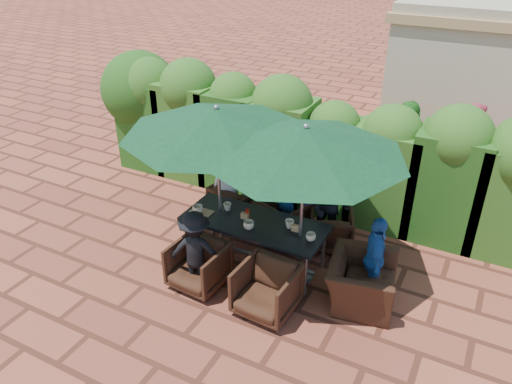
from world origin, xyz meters
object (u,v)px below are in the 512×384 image
at_px(umbrella_right, 305,141).
at_px(chair_far_left, 238,201).
at_px(chair_far_right, 331,228).
at_px(umbrella_left, 217,121).
at_px(chair_near_right, 267,288).
at_px(chair_end_right, 362,275).
at_px(dining_table, 254,226).
at_px(chair_far_mid, 281,217).
at_px(chair_near_left, 198,263).

height_order(umbrella_right, chair_far_left, umbrella_right).
bearing_deg(chair_far_right, umbrella_right, 60.90).
bearing_deg(umbrella_left, umbrella_right, -3.33).
distance_m(chair_near_right, chair_end_right, 1.34).
relative_size(dining_table, chair_far_right, 3.13).
bearing_deg(chair_far_right, chair_far_mid, -13.05).
bearing_deg(chair_far_right, dining_table, 26.19).
xyz_separation_m(umbrella_right, chair_near_right, (-0.10, -0.88, -1.82)).
bearing_deg(chair_near_right, umbrella_right, 86.68).
height_order(chair_far_mid, chair_far_right, chair_far_mid).
bearing_deg(umbrella_left, dining_table, -6.02).
distance_m(dining_table, chair_far_left, 1.28).
distance_m(chair_far_mid, chair_far_right, 0.84).
height_order(umbrella_right, chair_far_right, umbrella_right).
bearing_deg(chair_far_mid, chair_near_left, 96.36).
bearing_deg(chair_far_mid, chair_far_right, -148.59).
relative_size(umbrella_right, chair_near_left, 3.64).
height_order(dining_table, chair_end_right, chair_end_right).
height_order(dining_table, chair_far_right, dining_table).
distance_m(dining_table, umbrella_left, 1.67).
bearing_deg(chair_near_left, chair_near_right, 2.09).
height_order(dining_table, chair_far_mid, dining_table).
height_order(umbrella_left, chair_far_left, umbrella_left).
bearing_deg(umbrella_right, chair_near_left, -145.51).
bearing_deg(umbrella_right, umbrella_left, 176.67).
height_order(umbrella_left, chair_end_right, umbrella_left).
bearing_deg(umbrella_right, chair_far_right, 81.70).
height_order(chair_far_left, chair_far_right, chair_far_left).
height_order(umbrella_left, chair_far_mid, umbrella_left).
relative_size(umbrella_right, chair_far_right, 3.95).
relative_size(chair_far_mid, chair_near_left, 0.98).
bearing_deg(dining_table, chair_near_left, -118.72).
bearing_deg(chair_far_mid, dining_table, 109.47).
distance_m(umbrella_right, chair_far_right, 2.11).
relative_size(umbrella_right, chair_far_mid, 3.71).
xyz_separation_m(umbrella_right, chair_far_left, (-1.58, 0.96, -1.81)).
relative_size(dining_table, chair_end_right, 2.14).
height_order(dining_table, umbrella_left, umbrella_left).
distance_m(umbrella_right, chair_end_right, 2.02).
xyz_separation_m(umbrella_left, chair_near_right, (1.29, -0.96, -1.82)).
bearing_deg(dining_table, chair_far_left, 131.06).
height_order(dining_table, chair_far_left, chair_far_left).
xyz_separation_m(umbrella_left, chair_far_left, (-0.18, 0.88, -1.81)).
bearing_deg(umbrella_left, chair_far_right, 30.23).
bearing_deg(dining_table, umbrella_right, -1.03).
bearing_deg(chair_far_left, chair_far_mid, -173.70).
bearing_deg(chair_far_mid, umbrella_left, 71.76).
bearing_deg(chair_far_left, chair_far_right, -166.95).
relative_size(chair_far_right, chair_near_left, 0.92).
relative_size(dining_table, umbrella_left, 0.79).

